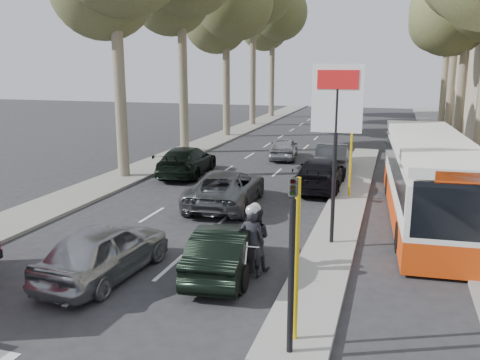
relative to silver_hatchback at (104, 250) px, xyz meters
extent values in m
plane|color=#28282B|center=(2.26, -0.89, -0.75)|extent=(120.00, 120.00, 0.00)
cube|color=gray|center=(10.86, 24.11, -0.69)|extent=(3.20, 70.00, 0.12)
cube|color=gray|center=(-5.74, 27.11, -0.69)|extent=(2.40, 64.00, 0.12)
cube|color=gray|center=(5.51, 10.11, -0.67)|extent=(1.50, 26.00, 0.16)
cylinder|color=yellow|center=(5.51, -1.89, 1.00)|extent=(0.10, 0.10, 3.50)
cylinder|color=yellow|center=(5.51, 4.11, 1.00)|extent=(0.10, 0.10, 3.50)
cylinder|color=yellow|center=(5.51, 10.11, 1.00)|extent=(0.10, 0.10, 3.50)
cylinder|color=black|center=(5.51, 4.11, 1.85)|extent=(0.12, 0.12, 5.20)
cube|color=white|center=(5.51, 4.11, 3.85)|extent=(1.50, 0.10, 2.00)
cube|color=red|center=(5.51, 4.05, 4.40)|extent=(1.20, 0.02, 0.55)
cylinder|color=black|center=(5.51, -2.39, 0.85)|extent=(0.12, 0.12, 3.20)
imported|color=black|center=(5.51, -2.39, 2.35)|extent=(0.16, 0.41, 1.00)
cylinder|color=#6B604C|center=(-5.74, 11.11, 3.45)|extent=(0.56, 0.56, 8.40)
cylinder|color=#6B604C|center=(-5.84, 19.11, 3.73)|extent=(0.56, 0.56, 8.96)
cylinder|color=#6B604C|center=(-5.64, 27.11, 3.31)|extent=(0.56, 0.56, 8.12)
sphere|color=#4F532E|center=(-6.64, 27.71, 8.24)|extent=(5.20, 5.20, 5.20)
sphere|color=#4F532E|center=(-4.74, 26.31, 9.40)|extent=(5.80, 5.80, 5.80)
cylinder|color=#6B604C|center=(-5.74, 35.11, 4.01)|extent=(0.56, 0.56, 9.52)
sphere|color=#4F532E|center=(-6.74, 35.71, 9.79)|extent=(5.20, 5.20, 5.20)
cylinder|color=#6B604C|center=(-5.84, 43.11, 3.59)|extent=(0.56, 0.56, 8.68)
sphere|color=#4F532E|center=(-6.84, 43.71, 8.86)|extent=(5.20, 5.20, 5.20)
sphere|color=#4F532E|center=(-4.94, 42.31, 10.10)|extent=(5.80, 5.80, 5.80)
sphere|color=#4F532E|center=(-5.64, 44.21, 11.34)|extent=(4.80, 4.80, 4.80)
cylinder|color=#6B604C|center=(11.16, 25.11, 3.17)|extent=(0.56, 0.56, 7.84)
sphere|color=#4F532E|center=(10.16, 25.71, 7.93)|extent=(5.20, 5.20, 5.20)
cylinder|color=#6B604C|center=(11.26, 33.11, 3.73)|extent=(0.56, 0.56, 8.96)
sphere|color=#4F532E|center=(10.26, 33.71, 9.17)|extent=(5.20, 5.20, 5.20)
cylinder|color=#6B604C|center=(11.36, 41.11, 3.45)|extent=(0.56, 0.56, 8.40)
sphere|color=#4F532E|center=(10.36, 41.71, 8.55)|extent=(5.20, 5.20, 5.20)
sphere|color=#4F532E|center=(12.26, 40.31, 9.75)|extent=(5.80, 5.80, 5.80)
imported|color=#95979C|center=(0.00, 0.00, 0.00)|extent=(2.10, 4.53, 1.50)
imported|color=black|center=(3.00, 1.17, -0.07)|extent=(1.84, 4.25, 1.36)
imported|color=#4D5155|center=(0.84, 7.68, -0.02)|extent=(2.81, 5.44, 1.47)
imported|color=black|center=(4.06, 11.59, -0.03)|extent=(2.04, 4.96, 1.44)
imported|color=#A0A3A8|center=(0.82, 18.70, -0.09)|extent=(2.08, 4.08, 1.33)
imported|color=#484B4F|center=(4.06, 16.02, -0.01)|extent=(1.86, 4.58, 1.48)
imported|color=black|center=(-2.96, 12.62, -0.01)|extent=(2.52, 5.28, 1.48)
cube|color=red|center=(8.46, 8.08, -0.20)|extent=(3.26, 11.73, 0.91)
cube|color=white|center=(8.46, 8.08, 1.01)|extent=(3.26, 11.73, 1.51)
cube|color=black|center=(8.46, 8.08, 1.32)|extent=(3.25, 11.27, 0.86)
cube|color=white|center=(8.46, 8.08, 2.12)|extent=(3.26, 11.73, 0.30)
cube|color=black|center=(8.83, 2.32, 1.16)|extent=(2.22, 0.20, 1.51)
cube|color=red|center=(8.83, 2.32, 2.05)|extent=(1.21, 0.14, 0.32)
cylinder|color=black|center=(7.56, 4.30, -0.30)|extent=(0.34, 0.98, 0.97)
cylinder|color=black|center=(7.09, 11.47, -0.30)|extent=(0.34, 0.98, 0.97)
cylinder|color=black|center=(9.37, 11.62, -0.30)|extent=(0.34, 0.98, 0.97)
cylinder|color=black|center=(3.81, 0.24, -0.39)|extent=(0.16, 0.72, 0.71)
cylinder|color=black|center=(3.70, 1.91, -0.39)|extent=(0.16, 0.72, 0.71)
cylinder|color=silver|center=(3.81, 0.32, 0.03)|extent=(0.10, 0.45, 0.89)
cube|color=black|center=(3.75, 1.13, -0.25)|extent=(0.30, 0.85, 0.33)
cube|color=black|center=(3.77, 0.91, 0.05)|extent=(0.37, 0.52, 0.25)
cube|color=black|center=(3.73, 1.47, -0.02)|extent=(0.36, 0.74, 0.13)
cylinder|color=silver|center=(3.80, 0.39, 0.38)|extent=(0.69, 0.09, 0.04)
imported|color=black|center=(3.75, 1.13, 0.24)|extent=(0.71, 0.49, 1.87)
imported|color=black|center=(3.72, 1.58, 0.18)|extent=(0.88, 0.53, 1.75)
sphere|color=#B2B2B7|center=(3.76, 1.08, 1.12)|extent=(0.31, 0.31, 0.31)
sphere|color=#B2B2B7|center=(3.72, 1.54, 1.05)|extent=(0.31, 0.31, 0.31)
camera|label=1|loc=(7.18, -11.12, 4.81)|focal=38.00mm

